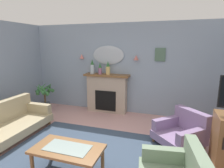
% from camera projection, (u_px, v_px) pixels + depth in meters
% --- Properties ---
extents(floor, '(6.98, 6.52, 0.10)m').
position_uv_depth(floor, '(86.00, 168.00, 3.20)').
color(floor, '#C6938E').
rests_on(floor, ground).
extents(wall_back, '(6.98, 0.10, 2.64)m').
position_uv_depth(wall_back, '(127.00, 69.00, 5.54)').
color(wall_back, '#8C9EB2').
rests_on(wall_back, ground).
extents(patterned_rug, '(3.20, 2.40, 0.01)m').
position_uv_depth(patterned_rug, '(91.00, 158.00, 3.38)').
color(patterned_rug, '#38475B').
rests_on(patterned_rug, ground).
extents(fireplace, '(1.36, 0.36, 1.16)m').
position_uv_depth(fireplace, '(107.00, 93.00, 5.65)').
color(fireplace, tan).
rests_on(fireplace, ground).
extents(mantel_vase_left, '(0.13, 0.13, 0.43)m').
position_uv_depth(mantel_vase_left, '(92.00, 67.00, 5.60)').
color(mantel_vase_left, silver).
rests_on(mantel_vase_left, fireplace).
extents(mantel_vase_right, '(0.10, 0.10, 0.34)m').
position_uv_depth(mantel_vase_right, '(100.00, 68.00, 5.53)').
color(mantel_vase_right, '#9E6084').
rests_on(mantel_vase_right, fireplace).
extents(mantel_vase_centre, '(0.13, 0.13, 0.39)m').
position_uv_depth(mantel_vase_centre, '(108.00, 69.00, 5.45)').
color(mantel_vase_centre, tan).
rests_on(mantel_vase_centre, fireplace).
extents(wall_mirror, '(0.96, 0.06, 0.56)m').
position_uv_depth(wall_mirror, '(108.00, 55.00, 5.55)').
color(wall_mirror, '#B2BCC6').
extents(wall_sconce_left, '(0.14, 0.14, 0.14)m').
position_uv_depth(wall_sconce_left, '(82.00, 56.00, 5.77)').
color(wall_sconce_left, '#D17066').
extents(wall_sconce_right, '(0.14, 0.14, 0.14)m').
position_uv_depth(wall_sconce_right, '(136.00, 58.00, 5.25)').
color(wall_sconce_right, '#D17066').
extents(framed_picture, '(0.28, 0.03, 0.36)m').
position_uv_depth(framed_picture, '(160.00, 55.00, 5.09)').
color(framed_picture, '#4C6B56').
extents(coffee_table, '(1.10, 0.60, 0.45)m').
position_uv_depth(coffee_table, '(68.00, 151.00, 2.92)').
color(coffee_table, brown).
rests_on(coffee_table, ground).
extents(floral_couch, '(0.87, 1.72, 0.76)m').
position_uv_depth(floral_couch, '(10.00, 122.00, 4.19)').
color(floral_couch, tan).
rests_on(floral_couch, ground).
extents(armchair_near_fireplace, '(1.15, 1.15, 0.71)m').
position_uv_depth(armchair_near_fireplace, '(182.00, 131.00, 3.78)').
color(armchair_near_fireplace, gray).
rests_on(armchair_near_fireplace, ground).
extents(potted_plant_tall_palm, '(0.57, 0.57, 0.91)m').
position_uv_depth(potted_plant_tall_palm, '(45.00, 96.00, 5.73)').
color(potted_plant_tall_palm, '#474C56').
rests_on(potted_plant_tall_palm, ground).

